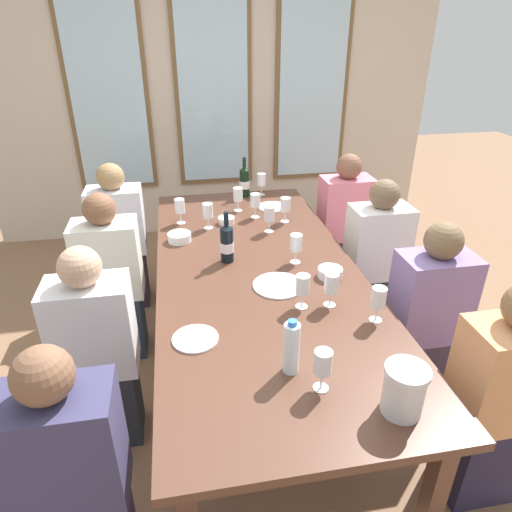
# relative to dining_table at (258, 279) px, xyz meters

# --- Properties ---
(ground_plane) EXTENTS (12.00, 12.00, 0.00)m
(ground_plane) POSITION_rel_dining_table_xyz_m (0.00, 0.00, -0.68)
(ground_plane) COLOR #845E43
(back_wall_with_windows) EXTENTS (4.31, 0.10, 2.90)m
(back_wall_with_windows) POSITION_rel_dining_table_xyz_m (0.00, 2.32, 0.77)
(back_wall_with_windows) COLOR beige
(back_wall_with_windows) RESTS_ON ground
(dining_table) EXTENTS (1.11, 2.57, 0.74)m
(dining_table) POSITION_rel_dining_table_xyz_m (0.00, 0.00, 0.00)
(dining_table) COLOR #533225
(dining_table) RESTS_ON ground
(white_plate_0) EXTENTS (0.20, 0.20, 0.01)m
(white_plate_0) POSITION_rel_dining_table_xyz_m (-0.38, -0.57, 0.06)
(white_plate_0) COLOR white
(white_plate_0) RESTS_ON dining_table
(white_plate_1) EXTENTS (0.27, 0.27, 0.01)m
(white_plate_1) POSITION_rel_dining_table_xyz_m (0.07, -0.20, 0.06)
(white_plate_1) COLOR white
(white_plate_1) RESTS_ON dining_table
(white_plate_2) EXTENTS (0.22, 0.22, 0.01)m
(white_plate_2) POSITION_rel_dining_table_xyz_m (0.28, 0.90, 0.06)
(white_plate_2) COLOR white
(white_plate_2) RESTS_ON dining_table
(metal_pitcher) EXTENTS (0.16, 0.16, 0.19)m
(metal_pitcher) POSITION_rel_dining_table_xyz_m (0.31, -1.10, 0.16)
(metal_pitcher) COLOR silver
(metal_pitcher) RESTS_ON dining_table
(wine_bottle_0) EXTENTS (0.08, 0.08, 0.31)m
(wine_bottle_0) POSITION_rel_dining_table_xyz_m (0.11, 1.19, 0.18)
(wine_bottle_0) COLOR black
(wine_bottle_0) RESTS_ON dining_table
(wine_bottle_1) EXTENTS (0.08, 0.08, 0.30)m
(wine_bottle_1) POSITION_rel_dining_table_xyz_m (-0.16, 0.13, 0.17)
(wine_bottle_1) COLOR black
(wine_bottle_1) RESTS_ON dining_table
(tasting_bowl_0) EXTENTS (0.13, 0.13, 0.05)m
(tasting_bowl_0) POSITION_rel_dining_table_xyz_m (0.37, -0.15, 0.09)
(tasting_bowl_0) COLOR white
(tasting_bowl_0) RESTS_ON dining_table
(tasting_bowl_1) EXTENTS (0.11, 0.11, 0.04)m
(tasting_bowl_1) POSITION_rel_dining_table_xyz_m (-0.09, 0.67, 0.08)
(tasting_bowl_1) COLOR white
(tasting_bowl_1) RESTS_ON dining_table
(tasting_bowl_2) EXTENTS (0.15, 0.15, 0.05)m
(tasting_bowl_2) POSITION_rel_dining_table_xyz_m (-0.42, 0.44, 0.09)
(tasting_bowl_2) COLOR white
(tasting_bowl_2) RESTS_ON dining_table
(water_bottle) EXTENTS (0.06, 0.06, 0.24)m
(water_bottle) POSITION_rel_dining_table_xyz_m (-0.02, -0.83, 0.17)
(water_bottle) COLOR white
(water_bottle) RESTS_ON dining_table
(wine_glass_0) EXTENTS (0.07, 0.07, 0.17)m
(wine_glass_0) POSITION_rel_dining_table_xyz_m (-0.40, 0.73, 0.18)
(wine_glass_0) COLOR white
(wine_glass_0) RESTS_ON dining_table
(wine_glass_1) EXTENTS (0.07, 0.07, 0.17)m
(wine_glass_1) POSITION_rel_dining_table_xyz_m (-0.22, 0.61, 0.18)
(wine_glass_1) COLOR white
(wine_glass_1) RESTS_ON dining_table
(wine_glass_2) EXTENTS (0.07, 0.07, 0.17)m
(wine_glass_2) POSITION_rel_dining_table_xyz_m (0.30, 0.63, 0.18)
(wine_glass_2) COLOR white
(wine_glass_2) RESTS_ON dining_table
(wine_glass_3) EXTENTS (0.07, 0.07, 0.17)m
(wine_glass_3) POSITION_rel_dining_table_xyz_m (0.16, 0.49, 0.18)
(wine_glass_3) COLOR white
(wine_glass_3) RESTS_ON dining_table
(wine_glass_4) EXTENTS (0.07, 0.07, 0.17)m
(wine_glass_4) POSITION_rel_dining_table_xyz_m (0.28, -0.41, 0.18)
(wine_glass_4) COLOR white
(wine_glass_4) RESTS_ON dining_table
(wine_glass_5) EXTENTS (0.07, 0.07, 0.17)m
(wine_glass_5) POSITION_rel_dining_table_xyz_m (0.25, 1.19, 0.18)
(wine_glass_5) COLOR white
(wine_glass_5) RESTS_ON dining_table
(wine_glass_6) EXTENTS (0.07, 0.07, 0.17)m
(wine_glass_6) POSITION_rel_dining_table_xyz_m (0.22, 0.04, 0.18)
(wine_glass_6) COLOR white
(wine_glass_6) RESTS_ON dining_table
(wine_glass_7) EXTENTS (0.07, 0.07, 0.17)m
(wine_glass_7) POSITION_rel_dining_table_xyz_m (0.02, 0.88, 0.18)
(wine_glass_7) COLOR white
(wine_glass_7) RESTS_ON dining_table
(wine_glass_8) EXTENTS (0.07, 0.07, 0.17)m
(wine_glass_8) POSITION_rel_dining_table_xyz_m (0.06, -0.94, 0.18)
(wine_glass_8) COLOR white
(wine_glass_8) RESTS_ON dining_table
(wine_glass_9) EXTENTS (0.07, 0.07, 0.17)m
(wine_glass_9) POSITION_rel_dining_table_xyz_m (0.12, 0.74, 0.18)
(wine_glass_9) COLOR white
(wine_glass_9) RESTS_ON dining_table
(wine_glass_10) EXTENTS (0.07, 0.07, 0.17)m
(wine_glass_10) POSITION_rel_dining_table_xyz_m (0.14, -0.40, 0.18)
(wine_glass_10) COLOR white
(wine_glass_10) RESTS_ON dining_table
(wine_glass_11) EXTENTS (0.07, 0.07, 0.17)m
(wine_glass_11) POSITION_rel_dining_table_xyz_m (0.44, -0.57, 0.18)
(wine_glass_11) COLOR white
(wine_glass_11) RESTS_ON dining_table
(seated_person_0) EXTENTS (0.38, 0.24, 1.11)m
(seated_person_0) POSITION_rel_dining_table_xyz_m (-0.85, -1.01, -0.15)
(seated_person_0) COLOR #2F2342
(seated_person_0) RESTS_ON ground
(seated_person_1) EXTENTS (0.38, 0.24, 1.11)m
(seated_person_1) POSITION_rel_dining_table_xyz_m (0.85, -0.95, -0.15)
(seated_person_1) COLOR #262138
(seated_person_1) RESTS_ON ground
(seated_person_2) EXTENTS (0.38, 0.24, 1.11)m
(seated_person_2) POSITION_rel_dining_table_xyz_m (-0.85, 0.37, -0.15)
(seated_person_2) COLOR #222E3E
(seated_person_2) RESTS_ON ground
(seated_person_3) EXTENTS (0.38, 0.24, 1.11)m
(seated_person_3) POSITION_rel_dining_table_xyz_m (0.85, 0.31, -0.15)
(seated_person_3) COLOR #252F2D
(seated_person_3) RESTS_ON ground
(seated_person_4) EXTENTS (0.38, 0.24, 1.11)m
(seated_person_4) POSITION_rel_dining_table_xyz_m (-0.85, -0.32, -0.15)
(seated_person_4) COLOR #21262D
(seated_person_4) RESTS_ON ground
(seated_person_5) EXTENTS (0.38, 0.24, 1.11)m
(seated_person_5) POSITION_rel_dining_table_xyz_m (0.85, -0.37, -0.15)
(seated_person_5) COLOR #393041
(seated_person_5) RESTS_ON ground
(seated_person_6) EXTENTS (0.38, 0.24, 1.11)m
(seated_person_6) POSITION_rel_dining_table_xyz_m (-0.85, 0.98, -0.15)
(seated_person_6) COLOR #332737
(seated_person_6) RESTS_ON ground
(seated_person_7) EXTENTS (0.38, 0.24, 1.11)m
(seated_person_7) POSITION_rel_dining_table_xyz_m (0.85, 0.92, -0.15)
(seated_person_7) COLOR #34233F
(seated_person_7) RESTS_ON ground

